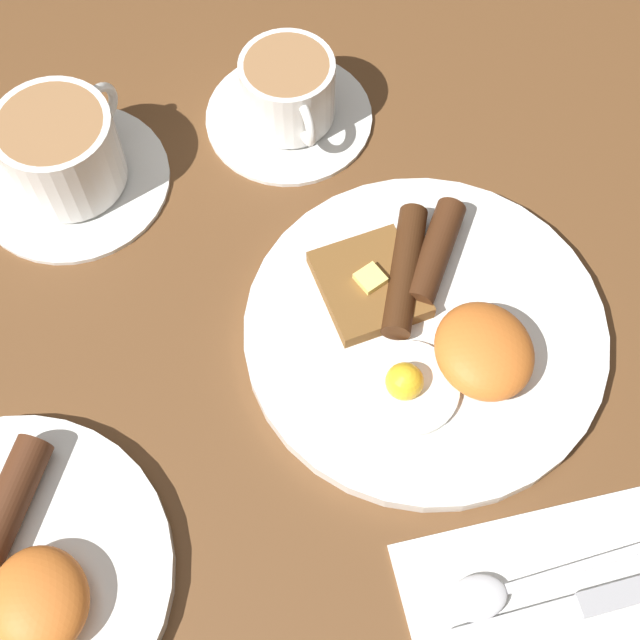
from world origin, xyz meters
The scene contains 8 objects.
ground_plane centered at (0.00, 0.00, 0.00)m, with size 3.00×3.00×0.00m, color brown.
breakfast_plate_near centered at (0.00, 0.00, 0.01)m, with size 0.29×0.29×0.05m.
breakfast_plate_far centered at (-0.09, 0.35, 0.01)m, with size 0.24×0.24×0.05m.
teacup_near centered at (0.24, 0.03, 0.03)m, with size 0.15×0.15×0.07m.
teacup_far centered at (0.24, 0.23, 0.04)m, with size 0.17×0.17×0.08m.
napkin centered at (-0.22, -0.01, 0.00)m, with size 0.12×0.21×0.01m, color white.
knife centered at (-0.23, -0.02, 0.01)m, with size 0.03×0.17×0.01m.
spoon centered at (-0.20, 0.03, 0.01)m, with size 0.03×0.16×0.01m.
Camera 1 is at (-0.27, 0.18, 0.64)m, focal length 50.00 mm.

